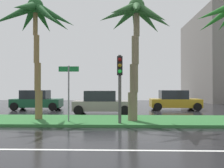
% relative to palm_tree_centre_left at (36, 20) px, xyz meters
% --- Properties ---
extents(ground_plane, '(90.00, 42.00, 0.10)m').
position_rel_palm_tree_centre_left_xyz_m(ground_plane, '(2.73, 0.97, -5.97)').
color(ground_plane, black).
extents(near_lane_divider_stripe, '(81.00, 0.14, 0.01)m').
position_rel_palm_tree_centre_left_xyz_m(near_lane_divider_stripe, '(2.73, -6.03, -5.92)').
color(near_lane_divider_stripe, white).
rests_on(near_lane_divider_stripe, ground_plane).
extents(median_strip, '(85.50, 4.00, 0.15)m').
position_rel_palm_tree_centre_left_xyz_m(median_strip, '(2.73, -0.03, -5.85)').
color(median_strip, '#2D6B33').
rests_on(median_strip, ground_plane).
extents(palm_tree_centre_left, '(4.89, 5.03, 7.05)m').
position_rel_palm_tree_centre_left_xyz_m(palm_tree_centre_left, '(0.00, 0.00, 0.00)').
color(palm_tree_centre_left, brown).
rests_on(palm_tree_centre_left, median_strip).
extents(palm_tree_centre, '(4.18, 4.27, 6.76)m').
position_rel_palm_tree_centre_left_xyz_m(palm_tree_centre, '(5.80, -0.58, -0.41)').
color(palm_tree_centre, '#70644A').
rests_on(palm_tree_centre, median_strip).
extents(traffic_signal_median_right, '(0.28, 0.43, 3.49)m').
position_rel_palm_tree_centre_left_xyz_m(traffic_signal_median_right, '(4.90, -1.51, -3.37)').
color(traffic_signal_median_right, '#4C4C47').
rests_on(traffic_signal_median_right, median_strip).
extents(street_name_sign, '(1.10, 0.08, 3.00)m').
position_rel_palm_tree_centre_left_xyz_m(street_name_sign, '(2.14, -0.92, -3.84)').
color(street_name_sign, slate).
rests_on(street_name_sign, median_strip).
extents(car_in_traffic_second, '(4.30, 2.02, 1.72)m').
position_rel_palm_tree_centre_left_xyz_m(car_in_traffic_second, '(-2.44, 6.95, -5.10)').
color(car_in_traffic_second, '#195133').
rests_on(car_in_traffic_second, ground_plane).
extents(car_in_traffic_third, '(4.30, 2.02, 1.72)m').
position_rel_palm_tree_centre_left_xyz_m(car_in_traffic_third, '(3.58, 4.01, -5.10)').
color(car_in_traffic_third, gray).
rests_on(car_in_traffic_third, ground_plane).
extents(car_in_traffic_fourth, '(4.30, 2.02, 1.72)m').
position_rel_palm_tree_centre_left_xyz_m(car_in_traffic_fourth, '(9.73, 7.08, -5.10)').
color(car_in_traffic_fourth, '#B28C1E').
rests_on(car_in_traffic_fourth, ground_plane).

